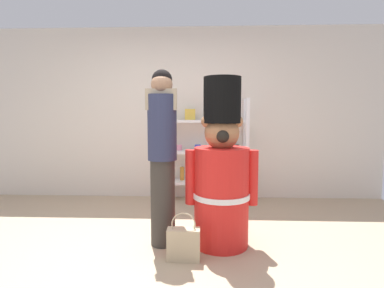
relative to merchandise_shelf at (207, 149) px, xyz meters
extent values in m
plane|color=tan|center=(-0.53, -1.98, -0.77)|extent=(6.40, 6.40, 0.00)
cube|color=silver|center=(-0.53, 0.22, 0.53)|extent=(6.40, 0.12, 2.60)
cube|color=white|center=(-0.57, -0.15, -0.01)|extent=(0.05, 0.05, 1.52)
cube|color=white|center=(0.57, -0.15, -0.01)|extent=(0.05, 0.05, 1.52)
cube|color=white|center=(-0.57, 0.15, -0.01)|extent=(0.05, 0.05, 1.52)
cube|color=white|center=(0.57, 0.15, -0.01)|extent=(0.05, 0.05, 1.52)
cube|color=white|center=(0.00, 0.00, -0.50)|extent=(1.14, 0.30, 0.04)
cube|color=white|center=(0.00, 0.00, -0.04)|extent=(1.14, 0.30, 0.04)
cube|color=white|center=(0.00, 0.00, 0.42)|extent=(1.14, 0.30, 0.04)
cylinder|color=pink|center=(-0.43, 0.03, 0.02)|extent=(0.09, 0.09, 0.08)
cylinder|color=blue|center=(-0.14, -0.03, 0.03)|extent=(0.09, 0.09, 0.09)
cylinder|color=red|center=(0.14, 0.00, 0.03)|extent=(0.09, 0.09, 0.11)
cylinder|color=black|center=(0.43, 0.02, 0.03)|extent=(0.09, 0.09, 0.09)
cylinder|color=#B27226|center=(-0.38, 0.02, -0.37)|extent=(0.07, 0.07, 0.20)
cylinder|color=#596B33|center=(0.00, -0.01, -0.39)|extent=(0.07, 0.07, 0.16)
cylinder|color=silver|center=(0.38, 0.00, -0.37)|extent=(0.07, 0.07, 0.21)
cube|color=gold|center=(-0.26, 0.00, 0.52)|extent=(0.15, 0.12, 0.16)
cube|color=#B21E2D|center=(0.26, 0.00, 0.51)|extent=(0.15, 0.12, 0.14)
cylinder|color=red|center=(0.13, -1.61, -0.29)|extent=(0.53, 0.53, 0.97)
cylinder|color=white|center=(0.13, -1.61, -0.27)|extent=(0.55, 0.55, 0.05)
sphere|color=#AC7249|center=(0.13, -1.61, 0.34)|extent=(0.33, 0.33, 0.33)
sphere|color=#AC7249|center=(-0.02, -1.61, 0.45)|extent=(0.12, 0.12, 0.12)
sphere|color=#AC7249|center=(0.27, -1.61, 0.45)|extent=(0.12, 0.12, 0.12)
cylinder|color=black|center=(0.13, -1.61, 0.65)|extent=(0.36, 0.36, 0.43)
cylinder|color=red|center=(-0.17, -1.61, -0.09)|extent=(0.11, 0.11, 0.53)
cylinder|color=red|center=(0.42, -1.61, -0.09)|extent=(0.11, 0.11, 0.53)
sphere|color=black|center=(0.13, -1.76, 0.31)|extent=(0.12, 0.12, 0.12)
cylinder|color=#38332D|center=(-0.45, -1.62, -0.35)|extent=(0.24, 0.24, 0.84)
cylinder|color=#2D3351|center=(-0.45, -1.62, 0.39)|extent=(0.28, 0.28, 0.63)
sphere|color=#A37556|center=(-0.45, -1.62, 0.80)|extent=(0.21, 0.21, 0.21)
cube|color=tan|center=(-0.45, -1.68, 0.65)|extent=(0.29, 0.04, 0.20)
sphere|color=black|center=(-0.45, -1.60, 0.84)|extent=(0.20, 0.20, 0.20)
cube|color=#C1AD89|center=(-0.22, -1.95, -0.63)|extent=(0.29, 0.13, 0.28)
torus|color=#C1AD89|center=(-0.22, -1.95, -0.45)|extent=(0.21, 0.01, 0.21)
camera|label=1|loc=(-0.04, -4.54, 0.50)|focal=28.59mm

